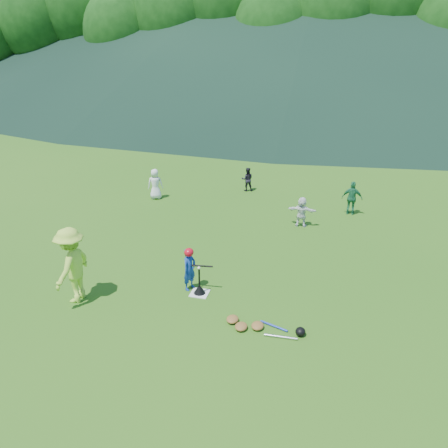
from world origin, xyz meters
name	(u,v)px	position (x,y,z in m)	size (l,w,h in m)	color
ground	(200,294)	(0.00, 0.00, 0.00)	(120.00, 120.00, 0.00)	#2A5E15
home_plate	(200,293)	(0.00, 0.00, 0.01)	(0.45, 0.45, 0.02)	silver
baseball	(199,268)	(0.00, 0.00, 0.74)	(0.08, 0.08, 0.08)	white
batter_child	(189,269)	(-0.31, 0.18, 0.56)	(0.41, 0.27, 1.13)	navy
adult_coach	(72,265)	(-2.87, -1.01, 0.96)	(1.24, 0.71, 1.92)	#AFDC40
fielder_a	(155,184)	(-3.87, 6.47, 0.62)	(0.60, 0.39, 1.23)	white
fielder_b	(247,179)	(-0.49, 8.38, 0.50)	(0.49, 0.38, 1.01)	black
fielder_c	(352,198)	(3.77, 6.65, 0.62)	(0.73, 0.30, 1.25)	#217045
fielder_d	(302,212)	(2.09, 5.05, 0.53)	(0.98, 0.31, 1.06)	white
batting_tee	(200,289)	(0.00, 0.00, 0.13)	(0.30, 0.30, 0.68)	black
batter_gear	(190,253)	(-0.29, 0.18, 1.02)	(0.73, 0.26, 0.49)	#B20B1B
equipment_pile	(258,326)	(1.69, -1.07, 0.07)	(1.80, 0.56, 0.19)	olive
outfield_fence	(301,109)	(0.00, 28.00, 0.70)	(70.07, 0.08, 1.33)	gray
tree_line	(315,12)	(0.20, 33.83, 8.21)	(70.04, 11.40, 14.82)	#382314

